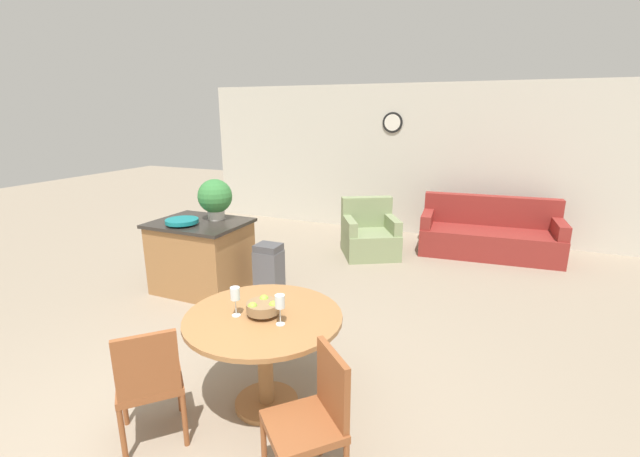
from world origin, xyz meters
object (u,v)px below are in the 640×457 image
Objects in this scene: dining_table at (264,336)px; dining_chair_near_right at (314,414)px; wine_glass_right at (280,303)px; dining_chair_near_left at (149,379)px; fruit_bowl at (263,307)px; wine_glass_left at (235,295)px; trash_bin at (269,272)px; teal_bowl at (182,221)px; potted_plant at (215,197)px; couch at (489,236)px; armchair at (370,236)px; kitchen_island at (202,256)px.

dining_chair_near_right reaches higher than dining_table.
dining_chair_near_left is at bearing -140.94° from wine_glass_right.
dining_chair_near_left is at bearing -128.66° from fruit_bowl.
wine_glass_left is (-0.18, -0.09, 0.10)m from fruit_bowl.
wine_glass_right is at bearing -22.15° from dining_table.
dining_chair_near_left reaches higher than trash_bin.
potted_plant reaches higher than teal_bowl.
dining_chair_near_left is (-0.51, -0.64, -0.10)m from dining_table.
dining_chair_near_right is 0.89m from fruit_bowl.
fruit_bowl is (-0.64, 0.51, 0.34)m from dining_chair_near_right.
dining_chair_near_right is 2.77m from trash_bin.
dining_chair_near_left is 0.78m from wine_glass_left.
couch is at bearing 75.38° from wine_glass_right.
teal_bowl is 0.18× the size of couch.
armchair is (-0.16, 3.91, -0.64)m from wine_glass_left.
dining_chair_near_right is (1.15, 0.13, 0.00)m from dining_chair_near_left.
kitchen_island reaches higher than trash_bin.
dining_chair_near_right is at bearing -27.57° from wine_glass_left.
armchair is at bearing 92.36° from wine_glass_left.
dining_chair_near_right is 1.02m from wine_glass_left.
kitchen_island is 0.76m from potted_plant.
potted_plant reaches higher than wine_glass_left.
wine_glass_left is 2.07m from trash_bin.
dining_chair_near_left is 1.73× the size of potted_plant.
dining_chair_near_left and dining_chair_near_right have the same top height.
fruit_bowl is at bearing 4.95° from dining_chair_near_right.
couch is (3.17, 2.77, -0.88)m from potted_plant.
dining_chair_near_left is at bearing -128.71° from dining_table.
potted_plant is 1.16m from trash_bin.
potted_plant is 4.30m from couch.
fruit_bowl is at bearing 25.73° from wine_glass_left.
kitchen_island reaches higher than fruit_bowl.
teal_bowl reaches higher than couch.
teal_bowl reaches higher than trash_bin.
couch is at bearing 41.98° from kitchen_island.
couch is (3.29, 2.96, -0.15)m from kitchen_island.
wine_glass_right is 4.87m from couch.
dining_chair_near_right is at bearing -107.06° from armchair.
teal_bowl is (-1.46, 2.07, 0.45)m from dining_chair_near_left.
wine_glass_right reaches higher than teal_bowl.
wine_glass_right is (0.70, 0.56, 0.44)m from dining_chair_near_left.
potted_plant is 2.61m from armchair.
dining_chair_near_left is 3.59× the size of fruit_bowl.
fruit_bowl is 0.36× the size of trash_bin.
couch is (1.58, 4.69, -0.63)m from wine_glass_left.
kitchen_island reaches higher than dining_table.
potted_plant reaches higher than armchair.
wine_glass_left is (0.33, 0.55, 0.44)m from dining_chair_near_left.
potted_plant is (-1.76, 1.83, 0.34)m from fruit_bowl.
dining_chair_near_left is at bearing 50.01° from dining_chair_near_right.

